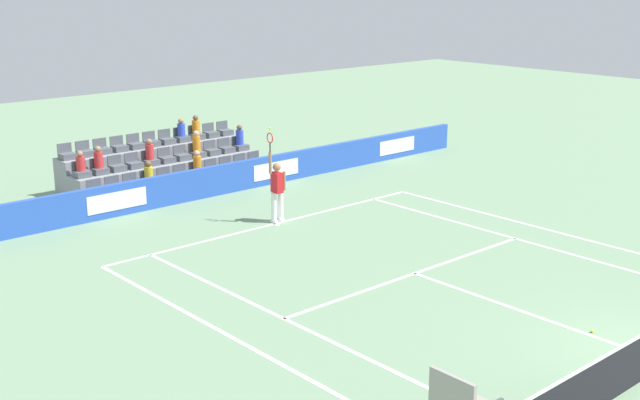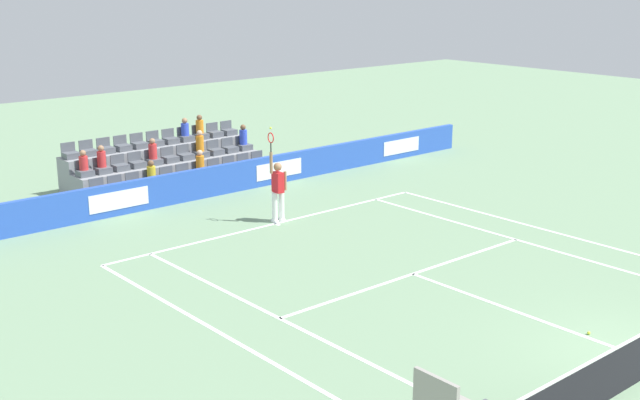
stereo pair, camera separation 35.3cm
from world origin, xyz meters
name	(u,v)px [view 2 (the right image)]	position (x,y,z in m)	size (l,w,h in m)	color
line_baseline	(275,224)	(0.00, -11.89, 0.00)	(10.97, 0.10, 0.01)	white
line_service	(413,274)	(0.00, -6.40, 0.00)	(8.23, 0.10, 0.01)	white
line_centre_service	(522,314)	(0.00, -3.20, 0.00)	(0.10, 6.40, 0.01)	white
line_singles_sideline_left	(293,325)	(4.12, -5.95, 0.00)	(0.10, 11.89, 0.01)	white
line_singles_sideline_right	(530,243)	(-4.12, -5.95, 0.00)	(0.10, 11.89, 0.01)	white
line_doubles_sideline_left	(239,344)	(5.49, -5.95, 0.00)	(0.10, 11.89, 0.01)	white
line_doubles_sideline_right	(559,233)	(-5.49, -5.95, 0.00)	(0.10, 11.89, 0.01)	white
line_centre_mark	(277,224)	(0.00, -11.79, 0.00)	(0.10, 0.20, 0.01)	white
sponsor_barrier	(203,183)	(0.00, -15.70, 0.50)	(24.38, 0.22, 0.99)	blue
tennis_player	(278,189)	(-0.19, -11.99, 0.99)	(0.52, 0.38, 2.85)	white
stadium_stand	(167,169)	(0.00, -18.01, 0.55)	(6.82, 2.85, 2.14)	gray
loose_tennis_ball	(589,333)	(-0.15, -1.68, 0.03)	(0.07, 0.07, 0.07)	#D1E533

